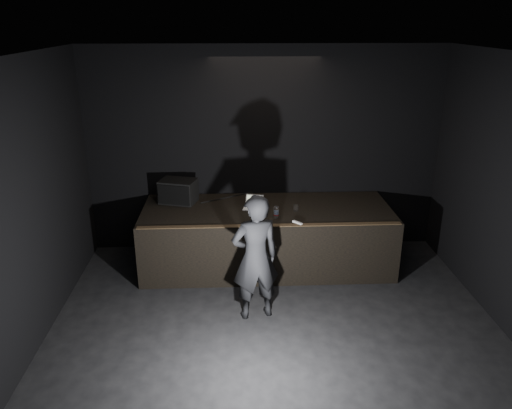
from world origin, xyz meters
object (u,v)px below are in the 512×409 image
at_px(beer_can, 276,212).
at_px(laptop, 253,205).
at_px(stage_monitor, 178,191).
at_px(person, 255,258).
at_px(stage_riser, 267,237).

bearing_deg(beer_can, laptop, 127.35).
bearing_deg(stage_monitor, beer_can, -9.98).
distance_m(laptop, person, 1.56).
height_order(stage_monitor, person, person).
xyz_separation_m(stage_riser, beer_can, (0.11, -0.40, 0.59)).
bearing_deg(stage_riser, beer_can, -74.18).
relative_size(beer_can, person, 0.10).
bearing_deg(person, laptop, -105.13).
bearing_deg(beer_can, stage_riser, 105.82).
relative_size(stage_riser, beer_can, 21.74).
bearing_deg(person, beer_can, -122.07).
bearing_deg(stage_monitor, laptop, 1.06).
height_order(stage_riser, laptop, laptop).
bearing_deg(stage_riser, person, -99.55).
distance_m(stage_riser, stage_monitor, 1.65).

